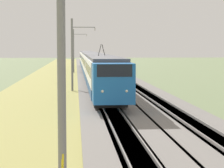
{
  "coord_description": "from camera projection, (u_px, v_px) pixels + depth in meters",
  "views": [
    {
      "loc": [
        -4.83,
        2.46,
        4.64
      ],
      "look_at": [
        24.59,
        0.0,
        2.18
      ],
      "focal_mm": 70.0,
      "sensor_mm": 36.0,
      "label": 1
    }
  ],
  "objects": [
    {
      "name": "ballast_main",
      "position": [
        95.0,
        83.0,
        55.03
      ],
      "size": [
        240.0,
        4.4,
        0.3
      ],
      "color": "slate",
      "rests_on": "ground"
    },
    {
      "name": "ballast_adjacent",
      "position": [
        129.0,
        83.0,
        55.38
      ],
      "size": [
        240.0,
        4.4,
        0.3
      ],
      "color": "slate",
      "rests_on": "ground"
    },
    {
      "name": "grass_verge",
      "position": [
        49.0,
        84.0,
        54.55
      ],
      "size": [
        240.0,
        8.72,
        0.12
      ],
      "color": "#99934C",
      "rests_on": "ground"
    },
    {
      "name": "track_main",
      "position": [
        95.0,
        83.0,
        55.02
      ],
      "size": [
        240.0,
        1.57,
        0.45
      ],
      "color": "#4C4238",
      "rests_on": "ground"
    },
    {
      "name": "catenary_mast_near",
      "position": [
        64.0,
        73.0,
        11.15
      ],
      "size": [
        0.22,
        2.56,
        7.72
      ],
      "color": "slate",
      "rests_on": "ground"
    },
    {
      "name": "catenary_mast_far",
      "position": [
        74.0,
        50.0,
        80.0
      ],
      "size": [
        0.22,
        2.56,
        8.01
      ],
      "color": "slate",
      "rests_on": "ground"
    },
    {
      "name": "catenary_mast_mid",
      "position": [
        73.0,
        54.0,
        45.58
      ],
      "size": [
        0.22,
        2.56,
        7.68
      ],
      "color": "slate",
      "rests_on": "ground"
    },
    {
      "name": "track_adjacent",
      "position": [
        129.0,
        83.0,
        55.38
      ],
      "size": [
        240.0,
        1.57,
        0.45
      ],
      "color": "#4C4238",
      "rests_on": "ground"
    },
    {
      "name": "passenger_train",
      "position": [
        91.0,
        63.0,
        68.75
      ],
      "size": [
        82.3,
        2.83,
        4.97
      ],
      "rotation": [
        0.0,
        0.0,
        3.14
      ],
      "color": "blue",
      "rests_on": "ground"
    }
  ]
}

